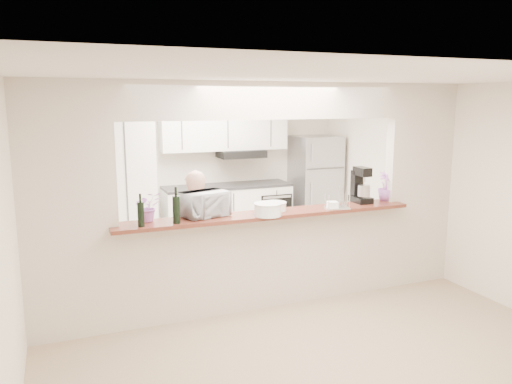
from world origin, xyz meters
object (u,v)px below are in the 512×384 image
refrigerator (315,185)px  toaster_oven (205,204)px  person (196,231)px  stand_mixer (361,186)px

refrigerator → toaster_oven: bearing=-136.6°
refrigerator → toaster_oven: (-2.75, -2.60, 0.37)m
toaster_oven → person: size_ratio=0.32×
stand_mixer → toaster_oven: bearing=-179.6°
refrigerator → stand_mixer: 2.74m
refrigerator → stand_mixer: refrigerator is taller
refrigerator → toaster_oven: refrigerator is taller
refrigerator → toaster_oven: 3.80m
toaster_oven → person: (0.10, 0.75, -0.48)m
person → refrigerator: bearing=-118.1°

